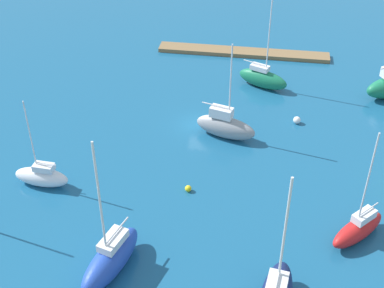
# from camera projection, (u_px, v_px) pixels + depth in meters

# --- Properties ---
(water) EXTENTS (160.00, 160.00, 0.00)m
(water) POSITION_uv_depth(u_px,v_px,m) (200.00, 126.00, 60.77)
(water) COLOR #19567F
(water) RESTS_ON ground
(pier_dock) EXTENTS (23.86, 2.53, 0.54)m
(pier_dock) POSITION_uv_depth(u_px,v_px,m) (243.00, 52.00, 75.48)
(pier_dock) COLOR olive
(pier_dock) RESTS_ON ground
(sailboat_white_mid_basin) EXTENTS (5.52, 2.17, 9.42)m
(sailboat_white_mid_basin) POSITION_uv_depth(u_px,v_px,m) (42.00, 176.00, 51.66)
(sailboat_white_mid_basin) COLOR white
(sailboat_white_mid_basin) RESTS_ON water
(sailboat_green_off_beacon) EXTENTS (6.70, 4.30, 12.04)m
(sailboat_green_off_beacon) POSITION_uv_depth(u_px,v_px,m) (263.00, 78.00, 67.25)
(sailboat_green_off_beacon) COLOR #19724C
(sailboat_green_off_beacon) RESTS_ON water
(sailboat_blue_lone_north) EXTENTS (4.36, 7.82, 13.03)m
(sailboat_blue_lone_north) POSITION_uv_depth(u_px,v_px,m) (111.00, 258.00, 42.65)
(sailboat_blue_lone_north) COLOR #2347B2
(sailboat_blue_lone_north) RESTS_ON water
(sailboat_gray_east_end) EXTENTS (7.04, 3.79, 11.10)m
(sailboat_gray_east_end) POSITION_uv_depth(u_px,v_px,m) (225.00, 126.00, 58.15)
(sailboat_gray_east_end) COLOR gray
(sailboat_gray_east_end) RESTS_ON water
(sailboat_red_far_south) EXTENTS (5.50, 5.67, 11.11)m
(sailboat_red_far_south) POSITION_uv_depth(u_px,v_px,m) (358.00, 228.00, 45.82)
(sailboat_red_far_south) COLOR red
(sailboat_red_far_south) RESTS_ON water
(mooring_buoy_white) EXTENTS (0.84, 0.84, 0.84)m
(mooring_buoy_white) POSITION_uv_depth(u_px,v_px,m) (297.00, 120.00, 60.91)
(mooring_buoy_white) COLOR white
(mooring_buoy_white) RESTS_ON water
(mooring_buoy_yellow) EXTENTS (0.63, 0.63, 0.63)m
(mooring_buoy_yellow) POSITION_uv_depth(u_px,v_px,m) (188.00, 188.00, 51.31)
(mooring_buoy_yellow) COLOR yellow
(mooring_buoy_yellow) RESTS_ON water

